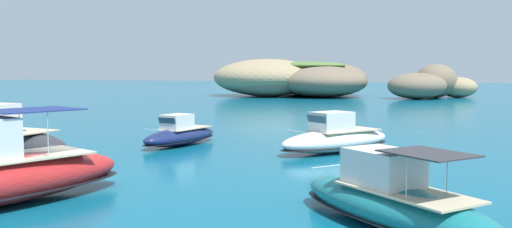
{
  "coord_description": "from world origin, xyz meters",
  "views": [
    {
      "loc": [
        14.27,
        -16.97,
        4.67
      ],
      "look_at": [
        1.12,
        18.5,
        1.54
      ],
      "focal_mm": 36.81,
      "sensor_mm": 36.0,
      "label": 1
    }
  ],
  "objects_px": {
    "islet_large": "(296,80)",
    "motorboat_navy": "(180,135)",
    "islet_small": "(432,84)",
    "motorboat_white": "(336,138)",
    "motorboat_teal": "(391,201)"
  },
  "relations": [
    {
      "from": "islet_small",
      "to": "motorboat_navy",
      "type": "relative_size",
      "value": 2.65
    },
    {
      "from": "islet_large",
      "to": "islet_small",
      "type": "relative_size",
      "value": 1.83
    },
    {
      "from": "islet_large",
      "to": "islet_small",
      "type": "xyz_separation_m",
      "value": [
        24.09,
        -0.08,
        -0.52
      ]
    },
    {
      "from": "motorboat_white",
      "to": "motorboat_teal",
      "type": "height_order",
      "value": "motorboat_teal"
    },
    {
      "from": "motorboat_navy",
      "to": "motorboat_teal",
      "type": "relative_size",
      "value": 0.92
    },
    {
      "from": "motorboat_white",
      "to": "motorboat_teal",
      "type": "bearing_deg",
      "value": -71.91
    },
    {
      "from": "islet_small",
      "to": "motorboat_teal",
      "type": "distance_m",
      "value": 78.32
    },
    {
      "from": "motorboat_white",
      "to": "islet_small",
      "type": "bearing_deg",
      "value": 87.18
    },
    {
      "from": "motorboat_white",
      "to": "motorboat_navy",
      "type": "relative_size",
      "value": 1.13
    },
    {
      "from": "islet_small",
      "to": "motorboat_navy",
      "type": "height_order",
      "value": "islet_small"
    },
    {
      "from": "islet_small",
      "to": "motorboat_teal",
      "type": "height_order",
      "value": "islet_small"
    },
    {
      "from": "motorboat_navy",
      "to": "motorboat_teal",
      "type": "xyz_separation_m",
      "value": [
        14.3,
        -13.23,
        0.12
      ]
    },
    {
      "from": "islet_large",
      "to": "motorboat_navy",
      "type": "xyz_separation_m",
      "value": [
        11.14,
        -65.14,
        -2.29
      ]
    },
    {
      "from": "islet_large",
      "to": "motorboat_navy",
      "type": "relative_size",
      "value": 4.84
    },
    {
      "from": "islet_large",
      "to": "islet_small",
      "type": "bearing_deg",
      "value": -0.18
    }
  ]
}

